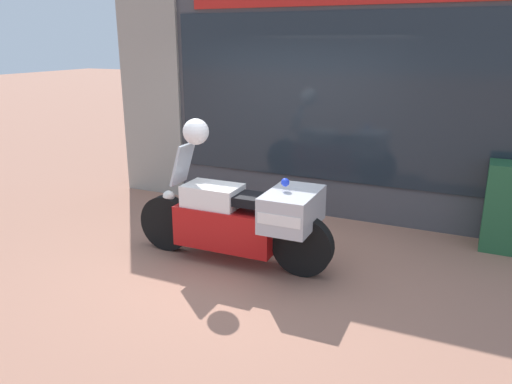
# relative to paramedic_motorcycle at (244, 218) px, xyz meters

# --- Properties ---
(ground_plane) EXTENTS (60.00, 60.00, 0.00)m
(ground_plane) POSITION_rel_paramedic_motorcycle_xyz_m (-0.04, 0.13, -0.55)
(ground_plane) COLOR #9E6B56
(shop_building) EXTENTS (6.17, 0.55, 3.25)m
(shop_building) POSITION_rel_paramedic_motorcycle_xyz_m (-0.51, 2.12, 1.08)
(shop_building) COLOR #424247
(shop_building) RESTS_ON ground
(window_display) EXTENTS (4.63, 0.30, 1.91)m
(window_display) POSITION_rel_paramedic_motorcycle_xyz_m (0.43, 2.15, -0.09)
(window_display) COLOR slate
(window_display) RESTS_ON ground
(paramedic_motorcycle) EXTENTS (2.38, 0.80, 1.33)m
(paramedic_motorcycle) POSITION_rel_paramedic_motorcycle_xyz_m (0.00, 0.00, 0.00)
(paramedic_motorcycle) COLOR black
(paramedic_motorcycle) RESTS_ON ground
(white_helmet) EXTENTS (0.29, 0.29, 0.29)m
(white_helmet) POSITION_rel_paramedic_motorcycle_xyz_m (-0.58, -0.01, 0.93)
(white_helmet) COLOR white
(white_helmet) RESTS_ON paramedic_motorcycle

